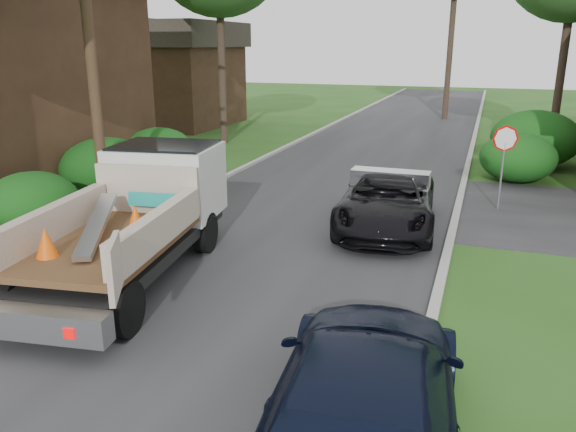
% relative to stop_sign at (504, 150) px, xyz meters
% --- Properties ---
extents(ground, '(120.00, 120.00, 0.00)m').
position_rel_stop_sign_xyz_m(ground, '(-5.20, -9.00, -1.78)').
color(ground, '#234D16').
rests_on(ground, ground).
extents(road, '(8.00, 90.00, 0.02)m').
position_rel_stop_sign_xyz_m(road, '(-5.20, 1.00, -1.77)').
color(road, '#28282B').
rests_on(road, ground).
extents(curb_left, '(0.20, 90.00, 0.12)m').
position_rel_stop_sign_xyz_m(curb_left, '(-9.30, 1.00, -1.72)').
color(curb_left, '#9E9E99').
rests_on(curb_left, ground).
extents(curb_right, '(0.20, 90.00, 0.12)m').
position_rel_stop_sign_xyz_m(curb_right, '(-1.10, 1.00, -1.72)').
color(curb_right, '#9E9E99').
rests_on(curb_right, ground).
extents(stop_sign, '(0.71, 0.32, 2.48)m').
position_rel_stop_sign_xyz_m(stop_sign, '(0.00, 0.00, 0.00)').
color(stop_sign, slate).
rests_on(stop_sign, ground).
extents(utility_pole, '(2.42, 1.25, 10.00)m').
position_rel_stop_sign_xyz_m(utility_pole, '(-10.68, -4.02, 3.40)').
color(utility_pole, '#382619').
rests_on(utility_pole, ground).
extents(house_left_far, '(7.56, 7.56, 6.00)m').
position_rel_stop_sign_xyz_m(house_left_far, '(-18.70, 13.00, 1.27)').
color(house_left_far, '#392217').
rests_on(house_left_far, ground).
extents(hedge_left_a, '(2.34, 2.34, 1.53)m').
position_rel_stop_sign_xyz_m(hedge_left_a, '(-11.40, -6.00, -1.01)').
color(hedge_left_a, '#0F420F').
rests_on(hedge_left_a, ground).
extents(hedge_left_b, '(2.86, 2.86, 1.87)m').
position_rel_stop_sign_xyz_m(hedge_left_b, '(-11.70, -2.50, -0.84)').
color(hedge_left_b, '#0F420F').
rests_on(hedge_left_b, ground).
extents(hedge_left_c, '(2.60, 2.60, 1.70)m').
position_rel_stop_sign_xyz_m(hedge_left_c, '(-12.00, 1.00, -0.93)').
color(hedge_left_c, '#0F420F').
rests_on(hedge_left_c, ground).
extents(hedge_right_a, '(2.60, 2.60, 1.70)m').
position_rel_stop_sign_xyz_m(hedge_right_a, '(0.60, 4.00, -0.93)').
color(hedge_right_a, '#0F420F').
rests_on(hedge_right_a, ground).
extents(hedge_right_b, '(3.38, 3.38, 2.21)m').
position_rel_stop_sign_xyz_m(hedge_right_b, '(1.30, 7.00, -0.67)').
color(hedge_right_b, '#0F420F').
rests_on(hedge_right_b, ground).
extents(flatbed_truck, '(3.60, 6.79, 2.46)m').
position_rel_stop_sign_xyz_m(flatbed_truck, '(-7.30, -7.00, -0.44)').
color(flatbed_truck, black).
rests_on(flatbed_truck, ground).
extents(black_pickup, '(2.91, 5.40, 1.44)m').
position_rel_stop_sign_xyz_m(black_pickup, '(-2.80, -2.76, -1.06)').
color(black_pickup, black).
rests_on(black_pickup, ground).
extents(navy_suv, '(2.75, 5.60, 1.57)m').
position_rel_stop_sign_xyz_m(navy_suv, '(-1.53, -11.50, -0.99)').
color(navy_suv, black).
rests_on(navy_suv, ground).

